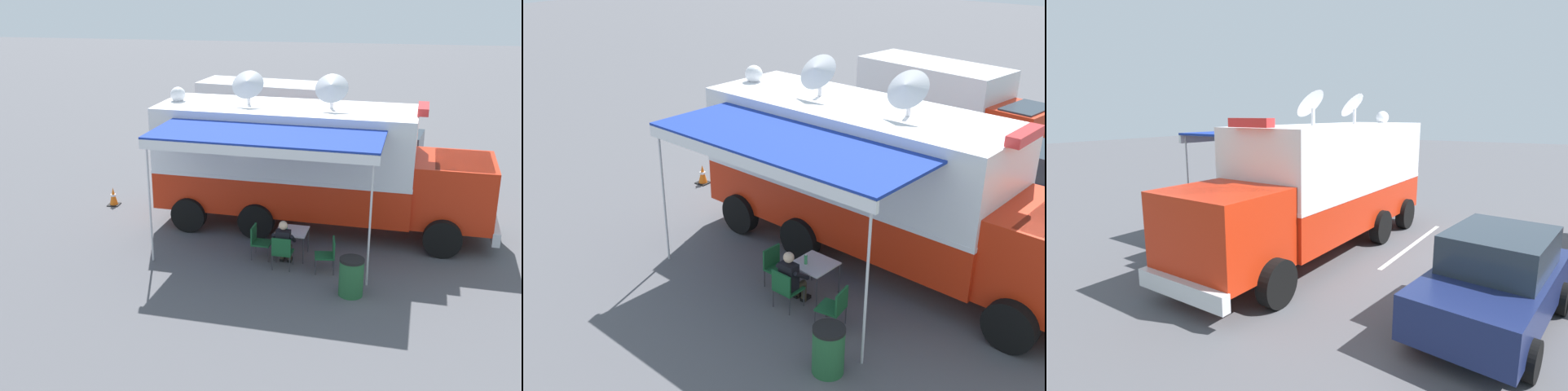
# 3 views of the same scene
# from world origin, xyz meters

# --- Properties ---
(ground_plane) EXTENTS (100.00, 100.00, 0.00)m
(ground_plane) POSITION_xyz_m (0.00, 0.00, 0.00)
(ground_plane) COLOR #515156
(lot_stripe) EXTENTS (0.54, 4.79, 0.01)m
(lot_stripe) POSITION_xyz_m (-2.21, -0.73, 0.00)
(lot_stripe) COLOR silver
(lot_stripe) RESTS_ON ground
(command_truck) EXTENTS (5.35, 9.67, 4.53)m
(command_truck) POSITION_xyz_m (0.10, 0.74, 1.95)
(command_truck) COLOR red
(command_truck) RESTS_ON ground
(folding_table) EXTENTS (0.87, 0.87, 0.73)m
(folding_table) POSITION_xyz_m (2.26, 0.47, 0.67)
(folding_table) COLOR silver
(folding_table) RESTS_ON ground
(water_bottle) EXTENTS (0.07, 0.07, 0.22)m
(water_bottle) POSITION_xyz_m (2.38, 0.34, 0.83)
(water_bottle) COLOR #3F9959
(water_bottle) RESTS_ON folding_table
(folding_chair_at_table) EXTENTS (0.52, 0.52, 0.87)m
(folding_chair_at_table) POSITION_xyz_m (3.06, 0.33, 0.51)
(folding_chair_at_table) COLOR #19562D
(folding_chair_at_table) RESTS_ON ground
(folding_chair_beside_table) EXTENTS (0.52, 0.52, 0.87)m
(folding_chair_beside_table) POSITION_xyz_m (2.47, -0.38, 0.51)
(folding_chair_beside_table) COLOR #19562D
(folding_chair_beside_table) RESTS_ON ground
(folding_chair_spare_by_truck) EXTENTS (0.53, 0.53, 0.87)m
(folding_chair_spare_by_truck) POSITION_xyz_m (2.99, 1.48, 0.51)
(folding_chair_spare_by_truck) COLOR #19562D
(folding_chair_spare_by_truck) RESTS_ON ground
(seated_responder) EXTENTS (0.69, 0.59, 1.25)m
(seated_responder) POSITION_xyz_m (2.87, 0.34, 0.65)
(seated_responder) COLOR black
(seated_responder) RESTS_ON ground
(trash_bin) EXTENTS (0.57, 0.57, 0.91)m
(trash_bin) POSITION_xyz_m (4.13, 2.07, 0.46)
(trash_bin) COLOR #235B33
(trash_bin) RESTS_ON ground
(traffic_cone) EXTENTS (0.36, 0.36, 0.58)m
(traffic_cone) POSITION_xyz_m (-0.66, -5.57, 0.28)
(traffic_cone) COLOR black
(traffic_cone) RESTS_ON ground
(support_truck) EXTENTS (3.22, 7.05, 2.70)m
(support_truck) POSITION_xyz_m (-8.56, -1.56, 1.39)
(support_truck) COLOR white
(support_truck) RESTS_ON ground
(car_behind_truck) EXTENTS (2.60, 4.46, 1.76)m
(car_behind_truck) POSITION_xyz_m (-4.68, 3.21, 0.88)
(car_behind_truck) COLOR navy
(car_behind_truck) RESTS_ON ground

